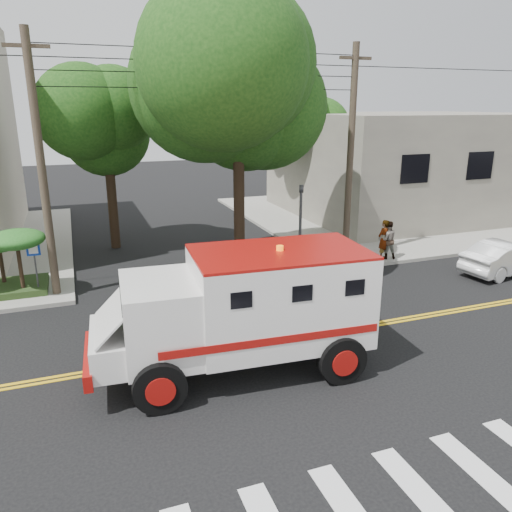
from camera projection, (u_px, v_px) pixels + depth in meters
name	position (u px, v px, depth m)	size (l,w,h in m)	color
ground	(262.00, 344.00, 14.44)	(100.00, 100.00, 0.00)	black
sidewalk_ne	(387.00, 215.00, 31.00)	(17.00, 17.00, 0.15)	gray
building_right	(407.00, 163.00, 31.05)	(14.00, 12.00, 6.00)	slate
utility_pole_left	(42.00, 171.00, 16.66)	(0.28, 0.28, 9.00)	#382D23
utility_pole_right	(350.00, 158.00, 20.78)	(0.28, 0.28, 9.00)	#382D23
tree_main	(252.00, 89.00, 18.56)	(6.08, 5.70, 9.85)	black
tree_left	(114.00, 126.00, 22.47)	(4.48, 4.20, 7.70)	black
tree_right	(306.00, 114.00, 29.75)	(4.80, 4.50, 8.20)	black
traffic_signal	(300.00, 219.00, 20.08)	(0.15, 0.18, 3.60)	#3F3F42
accessibility_sign	(35.00, 261.00, 17.53)	(0.45, 0.10, 2.02)	#3F3F42
armored_truck	(245.00, 306.00, 12.51)	(7.13, 3.21, 3.18)	silver
parked_sedan	(507.00, 257.00, 20.27)	(1.45, 4.15, 1.37)	silver
pedestrian_a	(383.00, 240.00, 21.65)	(0.64, 0.42, 1.74)	gray
pedestrian_b	(387.00, 240.00, 21.72)	(0.82, 0.64, 1.68)	gray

